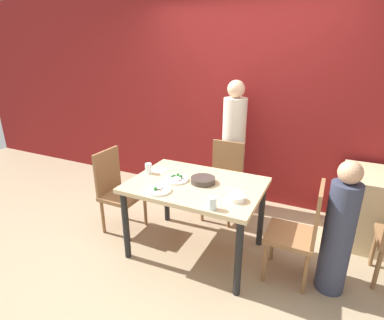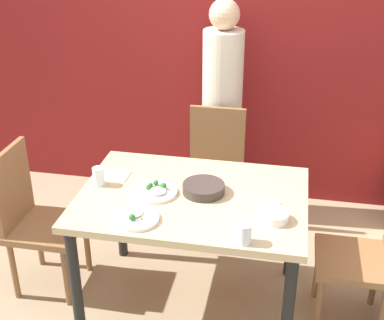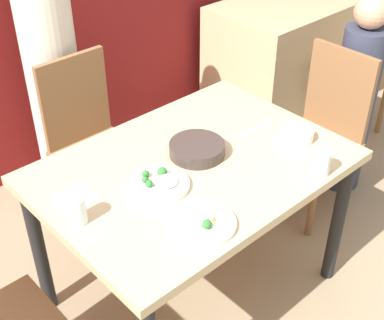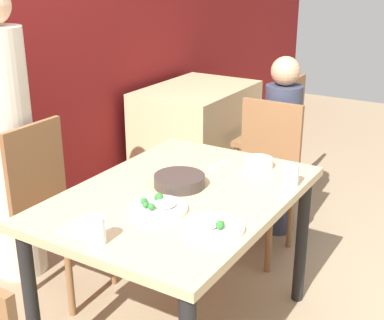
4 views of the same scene
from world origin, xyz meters
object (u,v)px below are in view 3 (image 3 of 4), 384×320
(bowl_curry, at_px, (197,149))
(plate_rice_adult, at_px, (203,223))
(chair_child_spot, at_px, (321,130))
(chair_adult_spot, at_px, (90,140))
(glass_water_tall, at_px, (321,163))
(person_adult, at_px, (52,73))
(person_child, at_px, (354,103))

(bowl_curry, distance_m, plate_rice_adult, 0.44)
(chair_child_spot, relative_size, plate_rice_adult, 4.00)
(chair_adult_spot, height_order, bowl_curry, chair_adult_spot)
(chair_adult_spot, height_order, glass_water_tall, chair_adult_spot)
(plate_rice_adult, bearing_deg, glass_water_tall, -9.22)
(chair_child_spot, bearing_deg, plate_rice_adult, -74.58)
(person_adult, bearing_deg, person_child, -40.50)
(person_adult, bearing_deg, glass_water_tall, -77.65)
(glass_water_tall, bearing_deg, person_adult, 102.35)
(chair_child_spot, height_order, plate_rice_adult, chair_child_spot)
(person_adult, xyz_separation_m, person_child, (1.24, -1.06, -0.21))
(chair_child_spot, bearing_deg, glass_water_tall, -56.92)
(bowl_curry, bearing_deg, chair_child_spot, -0.42)
(bowl_curry, height_order, plate_rice_adult, bowl_curry)
(chair_child_spot, height_order, glass_water_tall, chair_child_spot)
(person_adult, xyz_separation_m, plate_rice_adult, (-0.22, -1.39, 0.00))
(bowl_curry, bearing_deg, glass_water_tall, -57.95)
(chair_adult_spot, relative_size, glass_water_tall, 9.01)
(chair_adult_spot, relative_size, person_child, 0.79)
(person_adult, height_order, bowl_curry, person_adult)
(chair_child_spot, height_order, person_child, person_child)
(glass_water_tall, bearing_deg, bowl_curry, 122.05)
(bowl_curry, xyz_separation_m, plate_rice_adult, (-0.28, -0.33, -0.02))
(person_adult, xyz_separation_m, bowl_curry, (0.06, -1.05, 0.02))
(person_child, xyz_separation_m, glass_water_tall, (-0.92, -0.41, 0.25))
(chair_adult_spot, xyz_separation_m, glass_water_tall, (0.32, -1.17, 0.31))
(chair_adult_spot, distance_m, glass_water_tall, 1.25)
(chair_adult_spot, relative_size, chair_child_spot, 1.00)
(person_child, bearing_deg, bowl_curry, 179.68)
(chair_child_spot, height_order, person_adult, person_adult)
(bowl_curry, bearing_deg, plate_rice_adult, -130.28)
(chair_adult_spot, distance_m, person_adult, 0.41)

